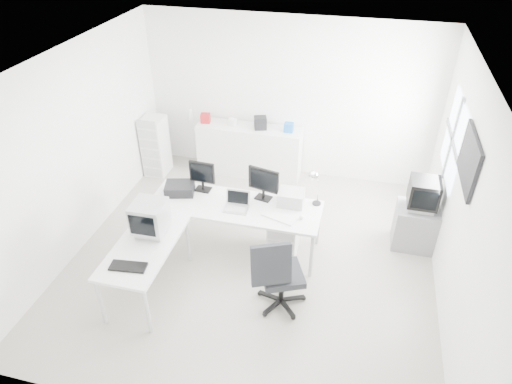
% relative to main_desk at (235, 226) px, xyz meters
% --- Properties ---
extents(floor, '(5.00, 5.00, 0.01)m').
position_rel_main_desk_xyz_m(floor, '(0.30, -0.18, -0.38)').
color(floor, beige).
rests_on(floor, ground).
extents(ceiling, '(5.00, 5.00, 0.01)m').
position_rel_main_desk_xyz_m(ceiling, '(0.30, -0.18, 2.42)').
color(ceiling, white).
rests_on(ceiling, back_wall).
extents(back_wall, '(5.00, 0.02, 2.80)m').
position_rel_main_desk_xyz_m(back_wall, '(0.30, 2.32, 1.02)').
color(back_wall, silver).
rests_on(back_wall, floor).
extents(left_wall, '(0.02, 5.00, 2.80)m').
position_rel_main_desk_xyz_m(left_wall, '(-2.20, -0.18, 1.02)').
color(left_wall, silver).
rests_on(left_wall, floor).
extents(right_wall, '(0.02, 5.00, 2.80)m').
position_rel_main_desk_xyz_m(right_wall, '(2.80, -0.18, 1.02)').
color(right_wall, silver).
rests_on(right_wall, floor).
extents(window, '(0.02, 1.20, 1.10)m').
position_rel_main_desk_xyz_m(window, '(2.78, 1.02, 1.23)').
color(window, white).
rests_on(window, right_wall).
extents(wall_picture, '(0.04, 0.90, 0.60)m').
position_rel_main_desk_xyz_m(wall_picture, '(2.77, -0.08, 1.52)').
color(wall_picture, black).
rests_on(wall_picture, right_wall).
extents(main_desk, '(2.40, 0.80, 0.75)m').
position_rel_main_desk_xyz_m(main_desk, '(0.00, 0.00, 0.00)').
color(main_desk, silver).
rests_on(main_desk, floor).
extents(side_desk, '(0.70, 1.40, 0.75)m').
position_rel_main_desk_xyz_m(side_desk, '(-0.85, -1.10, 0.00)').
color(side_desk, silver).
rests_on(side_desk, floor).
extents(drawer_pedestal, '(0.40, 0.50, 0.60)m').
position_rel_main_desk_xyz_m(drawer_pedestal, '(0.70, 0.05, -0.08)').
color(drawer_pedestal, silver).
rests_on(drawer_pedestal, floor).
extents(inkjet_printer, '(0.47, 0.41, 0.14)m').
position_rel_main_desk_xyz_m(inkjet_printer, '(-0.85, 0.10, 0.45)').
color(inkjet_printer, black).
rests_on(inkjet_printer, main_desk).
extents(lcd_monitor_small, '(0.39, 0.24, 0.47)m').
position_rel_main_desk_xyz_m(lcd_monitor_small, '(-0.55, 0.25, 0.61)').
color(lcd_monitor_small, black).
rests_on(lcd_monitor_small, main_desk).
extents(lcd_monitor_large, '(0.48, 0.28, 0.47)m').
position_rel_main_desk_xyz_m(lcd_monitor_large, '(0.35, 0.25, 0.61)').
color(lcd_monitor_large, black).
rests_on(lcd_monitor_large, main_desk).
extents(laptop, '(0.33, 0.34, 0.22)m').
position_rel_main_desk_xyz_m(laptop, '(0.05, -0.10, 0.48)').
color(laptop, '#B7B7BA').
rests_on(laptop, main_desk).
extents(white_keyboard, '(0.49, 0.28, 0.02)m').
position_rel_main_desk_xyz_m(white_keyboard, '(0.65, -0.15, 0.39)').
color(white_keyboard, silver).
rests_on(white_keyboard, main_desk).
extents(white_mouse, '(0.06, 0.06, 0.06)m').
position_rel_main_desk_xyz_m(white_mouse, '(0.95, -0.10, 0.41)').
color(white_mouse, silver).
rests_on(white_mouse, main_desk).
extents(laser_printer, '(0.36, 0.31, 0.20)m').
position_rel_main_desk_xyz_m(laser_printer, '(0.75, 0.22, 0.48)').
color(laser_printer, '#AEAEAE').
rests_on(laser_printer, main_desk).
extents(desk_lamp, '(0.16, 0.16, 0.42)m').
position_rel_main_desk_xyz_m(desk_lamp, '(1.10, 0.30, 0.59)').
color(desk_lamp, silver).
rests_on(desk_lamp, main_desk).
extents(crt_monitor, '(0.43, 0.43, 0.48)m').
position_rel_main_desk_xyz_m(crt_monitor, '(-0.85, -0.85, 0.62)').
color(crt_monitor, '#B7B7BA').
rests_on(crt_monitor, side_desk).
extents(black_keyboard, '(0.44, 0.22, 0.03)m').
position_rel_main_desk_xyz_m(black_keyboard, '(-0.85, -1.50, 0.39)').
color(black_keyboard, black).
rests_on(black_keyboard, side_desk).
extents(office_chair, '(0.84, 0.84, 1.11)m').
position_rel_main_desk_xyz_m(office_chair, '(0.86, -0.93, 0.18)').
color(office_chair, '#25272A').
rests_on(office_chair, floor).
extents(tv_cabinet, '(0.60, 0.49, 0.66)m').
position_rel_main_desk_xyz_m(tv_cabinet, '(2.52, 0.68, -0.05)').
color(tv_cabinet, slate).
rests_on(tv_cabinet, floor).
extents(crt_tv, '(0.50, 0.48, 0.45)m').
position_rel_main_desk_xyz_m(crt_tv, '(2.52, 0.68, 0.51)').
color(crt_tv, black).
rests_on(crt_tv, tv_cabinet).
extents(sideboard, '(1.86, 0.46, 0.93)m').
position_rel_main_desk_xyz_m(sideboard, '(-0.33, 2.06, 0.09)').
color(sideboard, silver).
rests_on(sideboard, floor).
extents(clutter_box_a, '(0.18, 0.17, 0.16)m').
position_rel_main_desk_xyz_m(clutter_box_a, '(-1.13, 2.06, 0.63)').
color(clutter_box_a, '#A6171D').
rests_on(clutter_box_a, sideboard).
extents(clutter_box_b, '(0.15, 0.14, 0.13)m').
position_rel_main_desk_xyz_m(clutter_box_b, '(-0.63, 2.06, 0.62)').
color(clutter_box_b, silver).
rests_on(clutter_box_b, sideboard).
extents(clutter_box_c, '(0.26, 0.25, 0.21)m').
position_rel_main_desk_xyz_m(clutter_box_c, '(-0.13, 2.06, 0.66)').
color(clutter_box_c, black).
rests_on(clutter_box_c, sideboard).
extents(clutter_box_d, '(0.15, 0.14, 0.15)m').
position_rel_main_desk_xyz_m(clutter_box_d, '(0.37, 2.06, 0.63)').
color(clutter_box_d, blue).
rests_on(clutter_box_d, sideboard).
extents(clutter_bottle, '(0.07, 0.07, 0.22)m').
position_rel_main_desk_xyz_m(clutter_bottle, '(-1.43, 2.10, 0.66)').
color(clutter_bottle, silver).
rests_on(clutter_bottle, sideboard).
extents(filing_cabinet, '(0.38, 0.45, 1.08)m').
position_rel_main_desk_xyz_m(filing_cabinet, '(-1.98, 1.68, 0.17)').
color(filing_cabinet, silver).
rests_on(filing_cabinet, floor).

